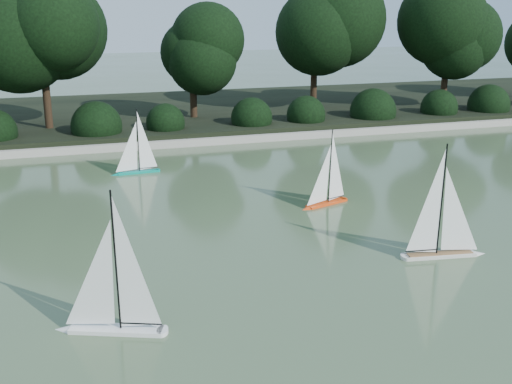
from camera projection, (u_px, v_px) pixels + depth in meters
ground at (307, 298)px, 7.92m from camera, size 80.00×80.00×0.00m
pond_coping at (175, 143)px, 16.13m from camera, size 40.00×0.35×0.18m
far_bank at (152, 115)px, 19.77m from camera, size 40.00×8.00×0.30m
tree_line at (200, 34)px, 17.98m from camera, size 26.31×3.93×4.39m
shrub_hedge at (168, 123)px, 16.85m from camera, size 29.10×1.10×1.10m
sailboat_white_a at (106, 309)px, 7.04m from camera, size 1.26×0.64×1.77m
sailboat_white_b at (447, 238)px, 9.15m from camera, size 1.31×0.37×1.77m
sailboat_orange at (324, 193)px, 11.46m from camera, size 1.05×0.50×1.46m
sailboat_teal at (134, 163)px, 13.58m from camera, size 1.07×0.25×1.46m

